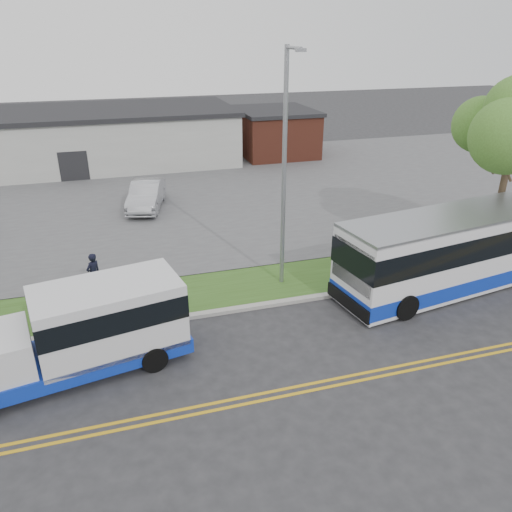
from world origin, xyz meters
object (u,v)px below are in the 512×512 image
object	(u,v)px
streetlight_near	(285,165)
transit_bus	(466,248)
pedestrian	(94,274)
shuttle_bus	(87,328)
parked_car_a	(146,195)

from	to	relation	value
streetlight_near	transit_bus	world-z (taller)	streetlight_near
streetlight_near	transit_bus	xyz separation A→B (m)	(7.47, -2.13, -3.56)
transit_bus	pedestrian	xyz separation A→B (m)	(-15.18, 3.40, -0.67)
streetlight_near	transit_bus	distance (m)	8.55
transit_bus	shuttle_bus	bearing A→B (deg)	177.22
transit_bus	parked_car_a	bearing A→B (deg)	122.56
pedestrian	parked_car_a	world-z (taller)	pedestrian
streetlight_near	shuttle_bus	bearing A→B (deg)	-154.66
transit_bus	pedestrian	bearing A→B (deg)	158.65
shuttle_bus	pedestrian	xyz separation A→B (m)	(0.16, 5.00, -0.51)
parked_car_a	pedestrian	bearing A→B (deg)	-92.10
transit_bus	streetlight_near	bearing A→B (deg)	155.37
transit_bus	parked_car_a	distance (m)	18.36
streetlight_near	shuttle_bus	distance (m)	9.47
streetlight_near	pedestrian	distance (m)	8.89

